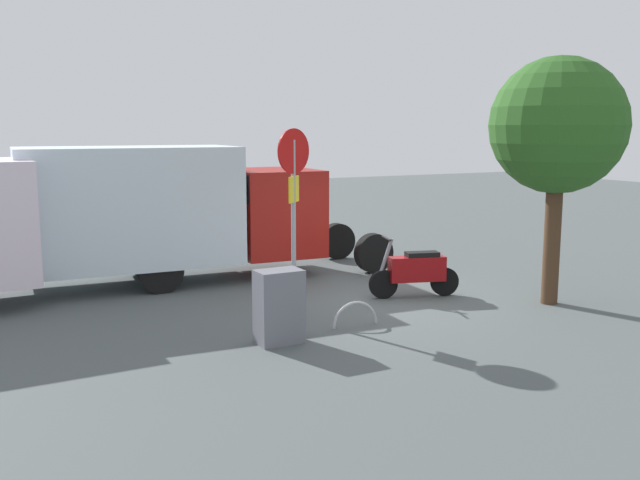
{
  "coord_description": "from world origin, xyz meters",
  "views": [
    {
      "loc": [
        7.33,
        11.11,
        3.26
      ],
      "look_at": [
        1.27,
        -0.53,
        1.18
      ],
      "focal_mm": 39.6,
      "sensor_mm": 36.0,
      "label": 1
    }
  ],
  "objects_px": {
    "motorcycle": "(416,271)",
    "bike_rack_hoop": "(355,326)",
    "stop_sign": "(294,193)",
    "utility_cabinet": "(279,307)",
    "box_truck_near": "(175,207)",
    "street_tree": "(558,127)"
  },
  "relations": [
    {
      "from": "box_truck_near",
      "to": "utility_cabinet",
      "type": "distance_m",
      "value": 5.16
    },
    {
      "from": "stop_sign",
      "to": "utility_cabinet",
      "type": "relative_size",
      "value": 2.87
    },
    {
      "from": "bike_rack_hoop",
      "to": "stop_sign",
      "type": "bearing_deg",
      "value": -53.53
    },
    {
      "from": "motorcycle",
      "to": "stop_sign",
      "type": "xyz_separation_m",
      "value": [
        2.77,
        0.3,
        1.66
      ]
    },
    {
      "from": "stop_sign",
      "to": "street_tree",
      "type": "bearing_deg",
      "value": 164.77
    },
    {
      "from": "motorcycle",
      "to": "bike_rack_hoop",
      "type": "relative_size",
      "value": 2.08
    },
    {
      "from": "bike_rack_hoop",
      "to": "motorcycle",
      "type": "bearing_deg",
      "value": -149.62
    },
    {
      "from": "street_tree",
      "to": "utility_cabinet",
      "type": "bearing_deg",
      "value": -0.96
    },
    {
      "from": "box_truck_near",
      "to": "motorcycle",
      "type": "xyz_separation_m",
      "value": [
        -3.72,
        3.57,
        -1.08
      ]
    },
    {
      "from": "street_tree",
      "to": "bike_rack_hoop",
      "type": "distance_m",
      "value": 5.2
    },
    {
      "from": "box_truck_near",
      "to": "street_tree",
      "type": "distance_m",
      "value": 7.83
    },
    {
      "from": "utility_cabinet",
      "to": "bike_rack_hoop",
      "type": "relative_size",
      "value": 1.34
    },
    {
      "from": "street_tree",
      "to": "utility_cabinet",
      "type": "height_order",
      "value": "street_tree"
    },
    {
      "from": "box_truck_near",
      "to": "street_tree",
      "type": "relative_size",
      "value": 1.75
    },
    {
      "from": "street_tree",
      "to": "box_truck_near",
      "type": "bearing_deg",
      "value": -42.31
    },
    {
      "from": "box_truck_near",
      "to": "street_tree",
      "type": "height_order",
      "value": "street_tree"
    },
    {
      "from": "motorcycle",
      "to": "bike_rack_hoop",
      "type": "distance_m",
      "value": 2.47
    },
    {
      "from": "street_tree",
      "to": "bike_rack_hoop",
      "type": "height_order",
      "value": "street_tree"
    },
    {
      "from": "motorcycle",
      "to": "utility_cabinet",
      "type": "distance_m",
      "value": 3.88
    },
    {
      "from": "street_tree",
      "to": "motorcycle",
      "type": "bearing_deg",
      "value": -39.22
    },
    {
      "from": "motorcycle",
      "to": "utility_cabinet",
      "type": "xyz_separation_m",
      "value": [
        3.59,
        1.49,
        0.05
      ]
    },
    {
      "from": "motorcycle",
      "to": "street_tree",
      "type": "relative_size",
      "value": 0.39
    }
  ]
}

